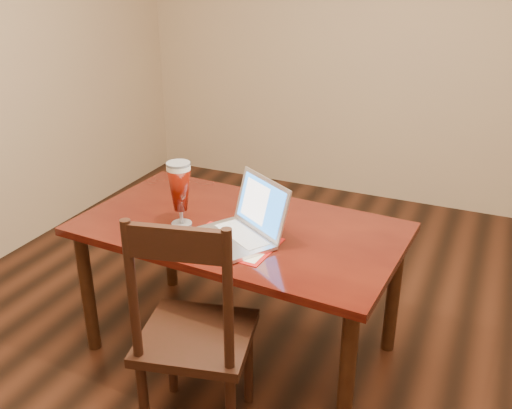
% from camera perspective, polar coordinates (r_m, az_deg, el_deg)
% --- Properties ---
extents(ground, '(5.00, 5.00, 0.00)m').
position_cam_1_polar(ground, '(2.79, 3.66, -18.57)').
color(ground, black).
rests_on(ground, ground).
extents(dining_table, '(1.55, 0.94, 1.02)m').
position_cam_1_polar(dining_table, '(2.71, -1.90, -3.46)').
color(dining_table, '#481209').
rests_on(dining_table, ground).
extents(dining_chair, '(0.53, 0.51, 1.04)m').
position_cam_1_polar(dining_chair, '(2.34, -6.28, -12.86)').
color(dining_chair, black).
rests_on(dining_chair, ground).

